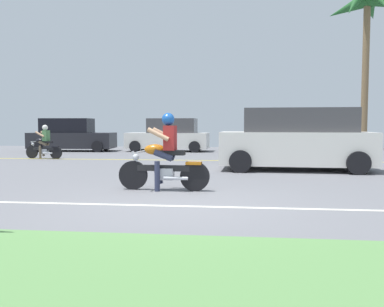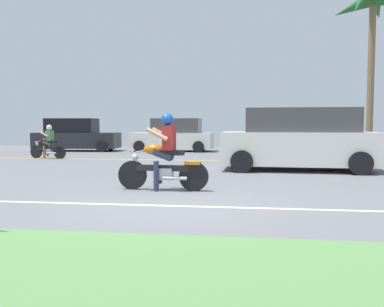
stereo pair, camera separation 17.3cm
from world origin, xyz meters
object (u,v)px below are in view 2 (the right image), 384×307
Objects in this scene: motorcyclist at (163,158)px; motorcyclist_distant at (48,144)px; suv_nearby at (298,140)px; parked_car_1 at (173,136)px; palm_tree_0 at (374,9)px; parked_car_0 at (76,136)px; parked_car_2 at (285,137)px.

motorcyclist is 9.56m from motorcyclist_distant.
suv_nearby is 1.11× the size of parked_car_1.
suv_nearby is 0.53× the size of palm_tree_0.
parked_car_0 is at bearing -175.04° from parked_car_1.
palm_tree_0 is (8.17, 14.37, 6.64)m from motorcyclist.
motorcyclist_distant is at bearing -153.71° from palm_tree_0.
suv_nearby is at bearing -57.25° from parked_car_1.
suv_nearby reaches higher than parked_car_2.
motorcyclist_distant is at bearing 130.45° from motorcyclist.
motorcyclist is at bearing -49.55° from motorcyclist_distant.
palm_tree_0 is at bearing 60.40° from motorcyclist.
palm_tree_0 is at bearing 26.29° from motorcyclist_distant.
suv_nearby is 7.50m from parked_car_2.
parked_car_2 is (10.57, -0.23, -0.03)m from parked_car_0.
suv_nearby is 12.96m from palm_tree_0.
parked_car_2 is at bearing 24.71° from motorcyclist_distant.
parked_car_1 reaches higher than motorcyclist.
parked_car_1 is (-5.25, 8.16, -0.12)m from suv_nearby.
parked_car_0 is (-7.06, 11.97, 0.10)m from motorcyclist.
motorcyclist is at bearing -59.46° from parked_car_0.
parked_car_2 reaches higher than motorcyclist.
parked_car_2 is 10.69m from motorcyclist_distant.
motorcyclist is 0.45× the size of parked_car_1.
motorcyclist reaches higher than motorcyclist_distant.
motorcyclist is 0.44× the size of parked_car_0.
parked_car_2 is (0.28, 7.49, -0.15)m from suv_nearby.
parked_car_2 is at bearing 87.89° from suv_nearby.
motorcyclist_distant is (-9.44, 3.03, -0.32)m from suv_nearby.
parked_car_0 reaches higher than motorcyclist_distant.
palm_tree_0 reaches higher than parked_car_2.
parked_car_2 is at bearing 73.35° from motorcyclist.
parked_car_0 is 0.49× the size of palm_tree_0.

